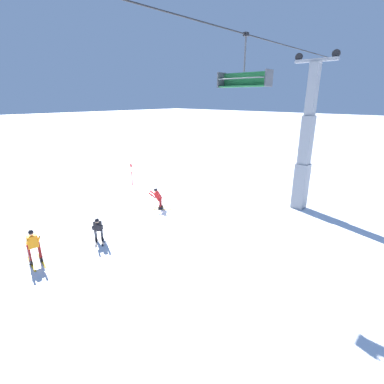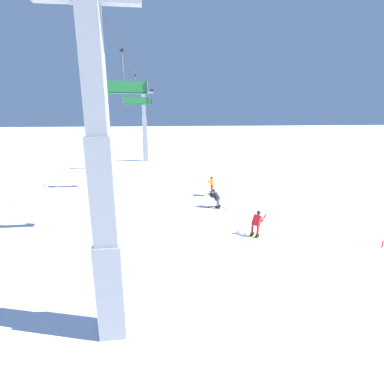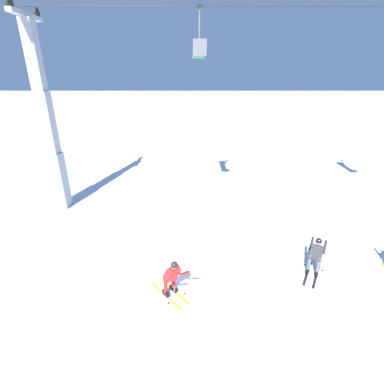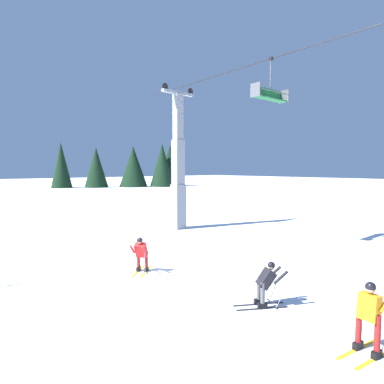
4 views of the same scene
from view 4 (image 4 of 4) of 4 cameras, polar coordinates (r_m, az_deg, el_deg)
ground_plane at (r=12.95m, az=-10.62°, el=-14.41°), size 260.00×260.00×0.00m
skier_carving_main at (r=13.13m, az=-8.97°, el=-10.41°), size 1.44×1.55×1.56m
lift_tower_near at (r=21.94m, az=-2.46°, el=3.81°), size 0.79×2.55×9.59m
chairlift_seat_nearest at (r=17.05m, az=13.43°, el=16.46°), size 0.61×2.33×2.03m
skier_distant_uphill at (r=10.23m, az=12.92°, el=-15.08°), size 1.26×1.64×1.47m
skier_distant_downhill at (r=8.59m, az=28.76°, el=-18.10°), size 0.75×1.62×1.65m
tree_line_ridge at (r=73.69m, az=-9.91°, el=4.56°), size 14.30×27.17×9.73m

